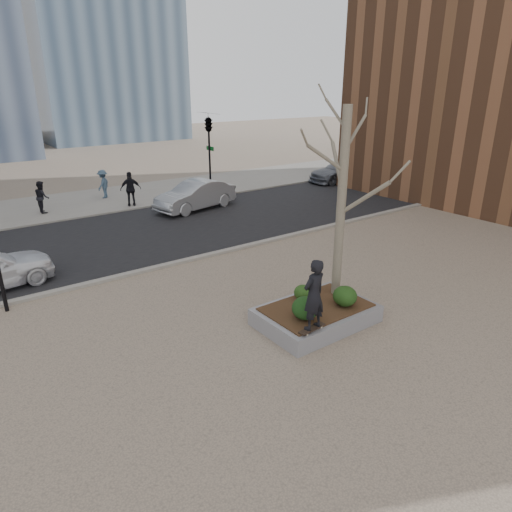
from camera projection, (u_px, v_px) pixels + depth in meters
ground at (287, 334)px, 11.56m from camera, size 120.00×120.00×0.00m
street at (134, 235)px, 19.11m from camera, size 60.00×8.00×0.02m
far_sidewalk at (83, 202)px, 24.39m from camera, size 60.00×6.00×0.02m
planter at (316, 315)px, 12.03m from camera, size 3.00×2.00×0.45m
planter_mulch at (316, 307)px, 11.94m from camera, size 2.70×1.70×0.04m
sycamore_tree at (343, 175)px, 11.55m from camera, size 2.80×2.80×6.60m
shrub_left at (305, 308)px, 11.22m from camera, size 0.67×0.67×0.57m
shrub_middle at (303, 293)px, 12.23m from camera, size 0.49×0.49×0.42m
shrub_right at (345, 296)px, 11.89m from camera, size 0.63×0.63×0.53m
skateboard at (312, 329)px, 10.82m from camera, size 0.80×0.29×0.08m
skateboarder at (314, 295)px, 10.50m from camera, size 0.67×0.47×1.73m
car_silver at (196, 195)px, 22.80m from camera, size 4.51×2.33×1.42m
car_third at (342, 171)px, 29.39m from camera, size 4.79×2.41×1.33m
pedestrian_a at (42, 197)px, 22.19m from camera, size 0.60×0.77×1.55m
pedestrian_b at (103, 184)px, 25.06m from camera, size 1.11×1.12×1.55m
pedestrian_c at (131, 189)px, 23.35m from camera, size 1.11×0.73×1.76m
traffic_light_far at (210, 155)px, 25.38m from camera, size 0.60×2.48×4.50m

